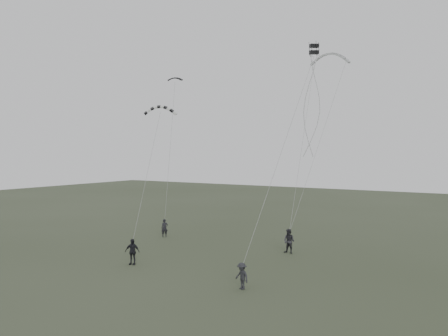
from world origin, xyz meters
The scene contains 9 objects.
ground centered at (0.00, 0.00, 0.00)m, with size 140.00×140.00×0.00m, color #343D28.
flyer_left centered at (-6.65, 7.47, 0.84)m, with size 0.62×0.40×1.69m, color black.
flyer_right centered at (6.06, 7.35, 0.96)m, with size 0.94×0.73×1.93m, color #27272C.
flyer_center centered at (-2.10, -1.66, 0.92)m, with size 1.07×0.45×1.83m, color black.
flyer_far centered at (7.31, -2.51, 0.78)m, with size 1.01×0.58×1.56m, color #232428.
kite_dark_small centered at (-7.41, 10.12, 15.39)m, with size 1.48×0.44×0.50m, color black, non-canonical shape.
kite_pale_large centered at (6.24, 16.46, 17.36)m, with size 3.71×0.83×1.54m, color #B0B3B5, non-canonical shape.
kite_striped centered at (-4.43, 4.30, 11.85)m, with size 2.74×0.68×1.10m, color black, non-canonical shape.
kite_box centered at (9.07, 4.40, 15.04)m, with size 0.58×0.58×0.69m, color black, non-canonical shape.
Camera 1 is at (19.59, -24.46, 7.95)m, focal length 35.00 mm.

